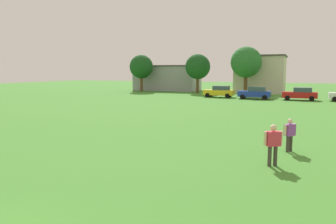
{
  "coord_description": "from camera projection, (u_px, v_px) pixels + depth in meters",
  "views": [
    {
      "loc": [
        6.86,
        -3.76,
        3.83
      ],
      "look_at": [
        2.04,
        8.07,
        2.24
      ],
      "focal_mm": 35.3,
      "sensor_mm": 36.0,
      "label": 1
    }
  ],
  "objects": [
    {
      "name": "parked_car_blue_1",
      "position": [
        255.0,
        93.0,
        45.2
      ],
      "size": [
        4.3,
        2.02,
        1.68
      ],
      "rotation": [
        0.0,
        0.0,
        3.14
      ],
      "color": "#1E38AD",
      "rests_on": "ground"
    },
    {
      "name": "tree_far_right",
      "position": [
        246.0,
        62.0,
        53.18
      ],
      "size": [
        4.96,
        4.96,
        7.73
      ],
      "color": "brown",
      "rests_on": "ground"
    },
    {
      "name": "bystander_near_trees",
      "position": [
        290.0,
        132.0,
        15.63
      ],
      "size": [
        0.54,
        0.63,
        1.6
      ],
      "rotation": [
        0.0,
        0.0,
        0.94
      ],
      "color": "#3F3833",
      "rests_on": "ground"
    },
    {
      "name": "tree_center",
      "position": [
        198.0,
        67.0,
        57.02
      ],
      "size": [
        4.32,
        4.32,
        6.73
      ],
      "color": "brown",
      "rests_on": "ground"
    },
    {
      "name": "ground_plane",
      "position": [
        230.0,
        108.0,
        34.06
      ],
      "size": [
        160.0,
        160.0,
        0.0
      ],
      "primitive_type": "plane",
      "color": "#42842D"
    },
    {
      "name": "house_right",
      "position": [
        167.0,
        78.0,
        65.43
      ],
      "size": [
        12.85,
        6.29,
        4.94
      ],
      "color": "#9999A3",
      "rests_on": "ground"
    },
    {
      "name": "parked_car_yellow_0",
      "position": [
        219.0,
        91.0,
        48.21
      ],
      "size": [
        4.3,
        2.02,
        1.68
      ],
      "rotation": [
        0.0,
        0.0,
        3.14
      ],
      "color": "yellow",
      "rests_on": "ground"
    },
    {
      "name": "parked_car_red_2",
      "position": [
        300.0,
        94.0,
        43.35
      ],
      "size": [
        4.3,
        2.02,
        1.68
      ],
      "rotation": [
        0.0,
        0.0,
        3.14
      ],
      "color": "red",
      "rests_on": "ground"
    },
    {
      "name": "tree_far_left",
      "position": [
        141.0,
        67.0,
        61.53
      ],
      "size": [
        4.37,
        4.37,
        6.81
      ],
      "color": "brown",
      "rests_on": "ground"
    },
    {
      "name": "house_left",
      "position": [
        261.0,
        74.0,
        58.62
      ],
      "size": [
        8.51,
        8.54,
        6.52
      ],
      "color": "beige",
      "rests_on": "ground"
    },
    {
      "name": "adult_bystander",
      "position": [
        273.0,
        141.0,
        13.27
      ],
      "size": [
        0.7,
        0.56,
        1.7
      ],
      "rotation": [
        0.0,
        0.0,
        3.72
      ],
      "color": "#3F3833",
      "rests_on": "ground"
    }
  ]
}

